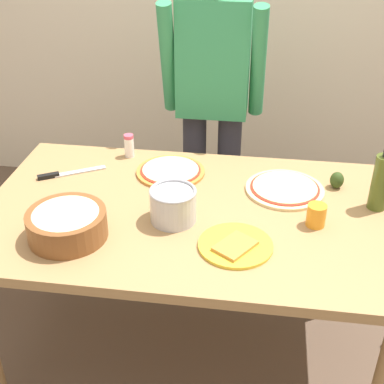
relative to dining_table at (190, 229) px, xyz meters
name	(u,v)px	position (x,y,z in m)	size (l,w,h in m)	color
ground	(190,349)	(0.00, 0.00, -0.67)	(8.00, 8.00, 0.00)	brown
dining_table	(190,229)	(0.00, 0.00, 0.00)	(1.60, 0.96, 0.76)	#A37A4C
person_cook	(213,95)	(0.00, 0.76, 0.27)	(0.49, 0.25, 1.62)	#2D2D38
pizza_raw_on_board	(285,189)	(0.36, 0.20, 0.10)	(0.32, 0.32, 0.02)	beige
pizza_cooked_on_tray	(171,171)	(-0.13, 0.28, 0.10)	(0.29, 0.29, 0.02)	#C67A33
plate_with_slice	(235,245)	(0.19, -0.21, 0.10)	(0.26, 0.26, 0.02)	gold
popcorn_bowl	(67,222)	(-0.40, -0.23, 0.15)	(0.28, 0.28, 0.11)	brown
olive_oil_bottle	(381,182)	(0.71, 0.12, 0.20)	(0.07, 0.07, 0.26)	#47561E
steel_pot	(173,205)	(-0.05, -0.08, 0.16)	(0.17, 0.17, 0.13)	#B7B7BC
cup_orange	(316,215)	(0.47, -0.04, 0.13)	(0.07, 0.07, 0.09)	orange
salt_shaker	(129,146)	(-0.34, 0.41, 0.14)	(0.04, 0.04, 0.11)	white
chef_knife	(63,174)	(-0.58, 0.19, 0.10)	(0.26, 0.17, 0.02)	silver
avocado	(337,180)	(0.57, 0.25, 0.13)	(0.06, 0.06, 0.07)	#2D4219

